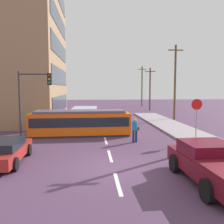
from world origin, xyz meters
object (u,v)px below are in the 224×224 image
city_bus (85,115)px  parked_sedan_far (55,115)px  pickup_truck_parked (213,164)px  parked_sedan_near (3,151)px  pedestrian_crossing (135,129)px  parked_sedan_mid (46,121)px  utility_pole_distant (142,86)px  stop_sign (197,111)px  utility_pole_far (150,88)px  streetcar_tram (80,122)px  utility_pole_mid (175,81)px  traffic_light_mast (32,93)px

city_bus → parked_sedan_far: city_bus is taller
pickup_truck_parked → parked_sedan_near: (-9.18, 3.43, -0.17)m
pedestrian_crossing → parked_sedan_mid: bearing=136.5°
pickup_truck_parked → utility_pole_distant: (5.85, 41.67, 3.53)m
parked_sedan_mid → stop_sign: stop_sign is taller
parked_sedan_far → utility_pole_far: utility_pole_far is taller
pedestrian_crossing → streetcar_tram: bearing=142.3°
pickup_truck_parked → utility_pole_far: size_ratio=0.70×
stop_sign → utility_pole_far: utility_pole_far is taller
parked_sedan_far → utility_pole_distant: (14.86, 21.22, 3.70)m
parked_sedan_mid → parked_sedan_far: 5.80m
pedestrian_crossing → parked_sedan_near: (-7.45, -4.23, -0.32)m
city_bus → pedestrian_crossing: city_bus is taller
pickup_truck_parked → parked_sedan_mid: pickup_truck_parked is taller
pedestrian_crossing → utility_pole_mid: utility_pole_mid is taller
parked_sedan_mid → traffic_light_mast: 6.51m
streetcar_tram → utility_pole_far: utility_pole_far is taller
city_bus → traffic_light_mast: 8.47m
streetcar_tram → utility_pole_mid: bearing=40.0°
streetcar_tram → utility_pole_far: 24.10m
parked_sedan_mid → utility_pole_distant: bearing=61.1°
parked_sedan_far → utility_pole_distant: utility_pole_distant is taller
streetcar_tram → city_bus: streetcar_tram is taller
pedestrian_crossing → utility_pole_far: utility_pole_far is taller
parked_sedan_far → traffic_light_mast: (0.10, -11.67, 2.81)m
city_bus → parked_sedan_near: city_bus is taller
city_bus → utility_pole_distant: (11.29, 25.55, 3.31)m
pickup_truck_parked → pedestrian_crossing: bearing=102.7°
pickup_truck_parked → parked_sedan_near: size_ratio=1.13×
parked_sedan_near → parked_sedan_far: 17.02m
parked_sedan_near → utility_pole_mid: 22.27m
parked_sedan_mid → city_bus: bearing=21.8°
stop_sign → utility_pole_distant: utility_pole_distant is taller
pedestrian_crossing → traffic_light_mast: size_ratio=0.34×
pickup_truck_parked → utility_pole_distant: 42.23m
pickup_truck_parked → streetcar_tram: bearing=117.8°
utility_pole_far → utility_pole_distant: size_ratio=0.87×
parked_sedan_far → parked_sedan_mid: bearing=-90.9°
parked_sedan_far → utility_pole_distant: bearing=55.0°
parked_sedan_near → utility_pole_mid: bearing=48.6°
city_bus → pickup_truck_parked: bearing=-71.4°
utility_pole_far → parked_sedan_near: bearing=-116.7°
utility_pole_mid → utility_pole_distant: utility_pole_mid is taller
utility_pole_far → utility_pole_distant: utility_pole_distant is taller
parked_sedan_mid → parked_sedan_near: bearing=-90.4°
streetcar_tram → parked_sedan_mid: (-3.45, 3.96, -0.41)m
utility_pole_distant → parked_sedan_mid: bearing=-118.9°
pedestrian_crossing → traffic_light_mast: traffic_light_mast is taller
streetcar_tram → parked_sedan_mid: streetcar_tram is taller
stop_sign → streetcar_tram: bearing=158.3°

